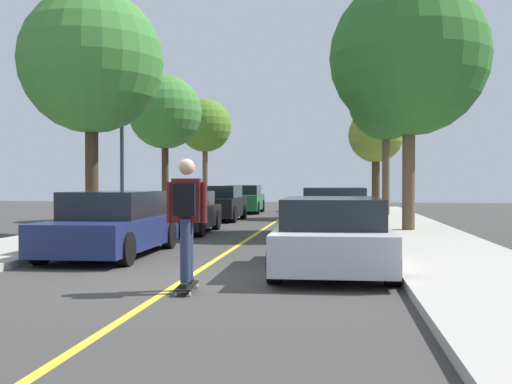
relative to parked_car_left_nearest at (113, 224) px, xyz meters
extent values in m
plane|color=#3D3A38|center=(2.34, -3.25, -0.66)|extent=(80.00, 80.00, 0.00)
cube|color=#ADA89E|center=(7.06, -3.25, -0.59)|extent=(2.68, 56.00, 0.14)
cube|color=gold|center=(2.34, 0.75, -0.66)|extent=(0.12, 39.20, 0.01)
cube|color=navy|center=(0.00, -0.07, -0.17)|extent=(1.83, 4.54, 0.62)
cube|color=black|center=(0.00, 0.16, 0.42)|extent=(1.60, 2.63, 0.56)
cylinder|color=black|center=(0.85, -1.63, -0.34)|extent=(0.23, 0.64, 0.64)
cylinder|color=black|center=(-0.82, -1.64, -0.34)|extent=(0.23, 0.64, 0.64)
cylinder|color=black|center=(0.82, 1.50, -0.34)|extent=(0.23, 0.64, 0.64)
cylinder|color=black|center=(-0.85, 1.49, -0.34)|extent=(0.23, 0.64, 0.64)
cube|color=black|center=(0.00, 6.01, -0.16)|extent=(1.88, 4.16, 0.65)
cube|color=black|center=(0.00, 6.20, 0.39)|extent=(1.63, 2.34, 0.46)
cylinder|color=black|center=(0.87, 4.67, -0.34)|extent=(0.23, 0.64, 0.64)
cylinder|color=black|center=(-0.81, 4.63, -0.34)|extent=(0.23, 0.64, 0.64)
cylinder|color=black|center=(0.81, 7.39, -0.34)|extent=(0.23, 0.64, 0.64)
cylinder|color=black|center=(-0.86, 7.36, -0.34)|extent=(0.23, 0.64, 0.64)
cube|color=black|center=(0.00, 12.29, -0.10)|extent=(1.71, 4.02, 0.75)
cube|color=black|center=(0.00, 12.41, 0.52)|extent=(1.50, 2.26, 0.49)
cylinder|color=black|center=(0.79, 10.98, -0.34)|extent=(0.22, 0.64, 0.64)
cylinder|color=black|center=(-0.79, 10.98, -0.34)|extent=(0.22, 0.64, 0.64)
cylinder|color=black|center=(0.79, 13.60, -0.34)|extent=(0.22, 0.64, 0.64)
cylinder|color=black|center=(-0.79, 13.60, -0.34)|extent=(0.22, 0.64, 0.64)
cube|color=#1E5B33|center=(0.00, 18.76, -0.10)|extent=(1.95, 4.13, 0.76)
cube|color=black|center=(0.00, 18.95, 0.52)|extent=(1.68, 2.40, 0.48)
cylinder|color=black|center=(0.90, 17.44, -0.34)|extent=(0.24, 0.65, 0.64)
cylinder|color=black|center=(-0.83, 17.40, -0.34)|extent=(0.24, 0.65, 0.64)
cylinder|color=black|center=(0.83, 20.13, -0.34)|extent=(0.24, 0.65, 0.64)
cylinder|color=black|center=(-0.90, 20.08, -0.34)|extent=(0.24, 0.65, 0.64)
cube|color=#B7B7BC|center=(4.67, -1.78, -0.17)|extent=(1.95, 4.40, 0.61)
cube|color=black|center=(4.67, -1.74, 0.38)|extent=(1.70, 2.90, 0.50)
cylinder|color=black|center=(3.76, -0.30, -0.34)|extent=(0.23, 0.64, 0.64)
cylinder|color=black|center=(5.54, -0.28, -0.34)|extent=(0.23, 0.64, 0.64)
cylinder|color=black|center=(3.80, -3.27, -0.34)|extent=(0.23, 0.64, 0.64)
cylinder|color=black|center=(5.58, -3.25, -0.34)|extent=(0.23, 0.64, 0.64)
cube|color=#B7B7BC|center=(4.67, 4.70, -0.13)|extent=(1.97, 4.57, 0.71)
cube|color=black|center=(4.67, 4.68, 0.49)|extent=(1.70, 2.64, 0.53)
cylinder|color=black|center=(3.76, 6.23, -0.34)|extent=(0.24, 0.65, 0.64)
cylinder|color=black|center=(5.49, 6.28, -0.34)|extent=(0.24, 0.65, 0.64)
cylinder|color=black|center=(3.85, 3.12, -0.34)|extent=(0.24, 0.65, 0.64)
cylinder|color=black|center=(5.58, 3.17, -0.34)|extent=(0.24, 0.65, 0.64)
cube|color=maroon|center=(4.67, 11.49, -0.18)|extent=(1.73, 4.66, 0.61)
cube|color=black|center=(4.67, 11.45, 0.36)|extent=(1.52, 2.73, 0.46)
cylinder|color=black|center=(3.87, 13.13, -0.34)|extent=(0.22, 0.64, 0.64)
cylinder|color=black|center=(5.47, 13.12, -0.34)|extent=(0.22, 0.64, 0.64)
cylinder|color=black|center=(3.87, 9.86, -0.34)|extent=(0.22, 0.64, 0.64)
cylinder|color=black|center=(5.47, 9.86, -0.34)|extent=(0.22, 0.64, 0.64)
cylinder|color=#3D2D1E|center=(-2.23, 4.35, 1.44)|extent=(0.37, 0.37, 3.93)
sphere|color=#3D7F33|center=(-2.23, 4.35, 4.37)|extent=(4.11, 4.11, 4.11)
cylinder|color=#3D2D1E|center=(-2.23, 12.07, 1.24)|extent=(0.28, 0.28, 3.52)
sphere|color=#3D7F33|center=(-2.23, 12.07, 3.79)|extent=(3.01, 3.01, 3.01)
cylinder|color=brown|center=(-2.23, 19.92, 1.35)|extent=(0.28, 0.28, 3.74)
sphere|color=#4C7A23|center=(-2.23, 19.92, 3.96)|extent=(2.83, 2.83, 2.83)
cylinder|color=brown|center=(6.90, 6.35, 1.51)|extent=(0.38, 0.38, 4.06)
sphere|color=#2D6B28|center=(6.90, 6.35, 4.67)|extent=(4.76, 4.76, 4.76)
cylinder|color=brown|center=(6.90, 14.94, 1.52)|extent=(0.33, 0.33, 4.08)
sphere|color=#2D6B28|center=(6.90, 14.94, 4.37)|extent=(3.25, 3.25, 3.25)
cylinder|color=#3D2D1E|center=(6.90, 21.91, 1.04)|extent=(0.43, 0.43, 3.12)
sphere|color=olive|center=(6.90, 21.91, 3.51)|extent=(3.01, 3.01, 3.01)
cylinder|color=#B2140F|center=(-1.50, 0.90, -0.25)|extent=(0.20, 0.20, 0.55)
sphere|color=#B2140F|center=(-1.50, 0.90, 0.09)|extent=(0.18, 0.18, 0.18)
cylinder|color=#38383D|center=(-1.75, 5.54, 2.23)|extent=(0.12, 0.12, 5.50)
cube|color=#EAE5C6|center=(-1.75, 5.54, 5.10)|extent=(0.36, 0.24, 0.20)
cube|color=black|center=(2.64, -4.16, -0.57)|extent=(0.29, 0.86, 0.02)
cylinder|color=beige|center=(2.51, -3.83, -0.63)|extent=(0.03, 0.06, 0.06)
cylinder|color=beige|center=(2.70, -3.81, -0.63)|extent=(0.03, 0.06, 0.06)
cylinder|color=beige|center=(2.57, -4.50, -0.63)|extent=(0.03, 0.06, 0.06)
cylinder|color=beige|center=(2.76, -4.49, -0.63)|extent=(0.03, 0.06, 0.06)
cube|color=#99999E|center=(2.61, -3.82, -0.59)|extent=(0.10, 0.05, 0.02)
cube|color=#99999E|center=(2.67, -4.50, -0.59)|extent=(0.10, 0.05, 0.02)
cube|color=black|center=(2.62, -3.94, -0.53)|extent=(0.12, 0.27, 0.06)
cube|color=black|center=(2.66, -4.38, -0.53)|extent=(0.12, 0.27, 0.06)
cylinder|color=#283351|center=(2.63, -4.04, -0.05)|extent=(0.16, 0.16, 0.89)
cylinder|color=#283351|center=(2.65, -4.28, -0.05)|extent=(0.16, 0.16, 0.89)
cube|color=#511919|center=(2.64, -4.16, 0.64)|extent=(0.42, 0.25, 0.62)
sphere|color=tan|center=(2.64, -4.16, 1.12)|extent=(0.23, 0.23, 0.23)
cylinder|color=#511919|center=(2.39, -4.18, 0.61)|extent=(0.10, 0.10, 0.58)
cylinder|color=#511919|center=(2.88, -4.14, 0.61)|extent=(0.10, 0.10, 0.58)
cube|color=black|center=(2.65, -4.36, 0.66)|extent=(0.31, 0.20, 0.44)
camera|label=1|loc=(4.73, -12.75, 0.89)|focal=43.65mm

